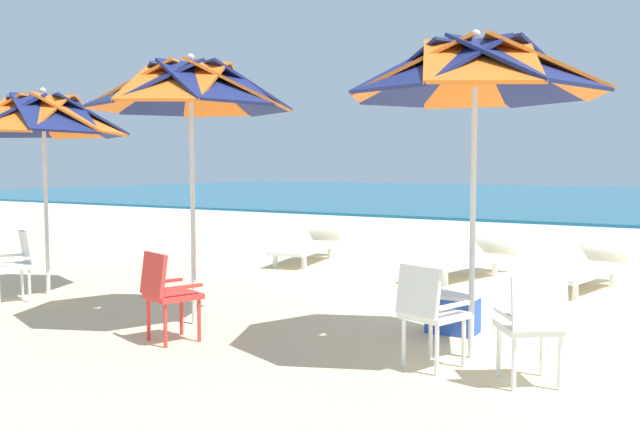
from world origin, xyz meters
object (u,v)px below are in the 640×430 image
(beach_umbrella_0, at_px, (475,73))
(plastic_chair_2, at_px, (167,291))
(beach_umbrella_1, at_px, (191,90))
(sun_lounger_2, at_px, (464,259))
(beach_umbrella_2, at_px, (44,118))
(plastic_chair_3, at_px, (16,261))
(plastic_chair_1, at_px, (429,309))
(sun_lounger_3, at_px, (308,246))
(sun_lounger_1, at_px, (581,269))
(cooler_box, at_px, (453,313))
(plastic_chair_0, at_px, (533,322))

(beach_umbrella_0, height_order, plastic_chair_2, beach_umbrella_0)
(beach_umbrella_0, bearing_deg, beach_umbrella_1, -174.56)
(beach_umbrella_0, xyz_separation_m, sun_lounger_2, (-1.52, 4.09, -2.18))
(beach_umbrella_2, relative_size, plastic_chair_3, 3.09)
(plastic_chair_1, relative_size, sun_lounger_3, 0.39)
(sun_lounger_1, bearing_deg, cooler_box, -100.81)
(beach_umbrella_0, xyz_separation_m, plastic_chair_1, (-0.20, -0.49, -1.97))
(plastic_chair_3, relative_size, sun_lounger_2, 0.39)
(sun_lounger_1, height_order, cooler_box, sun_lounger_1)
(beach_umbrella_0, xyz_separation_m, plastic_chair_2, (-2.65, -0.98, -1.97))
(beach_umbrella_0, bearing_deg, plastic_chair_0, -38.18)
(sun_lounger_3, bearing_deg, plastic_chair_0, -43.72)
(plastic_chair_2, bearing_deg, cooler_box, 38.82)
(plastic_chair_3, bearing_deg, beach_umbrella_0, 4.83)
(beach_umbrella_0, height_order, sun_lounger_3, beach_umbrella_0)
(beach_umbrella_0, height_order, sun_lounger_1, beach_umbrella_0)
(plastic_chair_0, relative_size, sun_lounger_1, 0.39)
(cooler_box, bearing_deg, plastic_chair_3, -166.41)
(plastic_chair_1, height_order, sun_lounger_3, plastic_chair_1)
(sun_lounger_1, xyz_separation_m, cooler_box, (-0.62, -3.24, -0.08))
(beach_umbrella_0, distance_m, plastic_chair_0, 2.14)
(beach_umbrella_0, distance_m, beach_umbrella_1, 2.95)
(beach_umbrella_0, distance_m, cooler_box, 2.44)
(plastic_chair_3, relative_size, sun_lounger_1, 0.39)
(sun_lounger_1, bearing_deg, plastic_chair_1, -94.54)
(sun_lounger_1, distance_m, sun_lounger_3, 4.63)
(plastic_chair_0, height_order, beach_umbrella_2, beach_umbrella_2)
(plastic_chair_2, bearing_deg, plastic_chair_3, 170.47)
(plastic_chair_0, distance_m, plastic_chair_1, 0.85)
(beach_umbrella_2, relative_size, sun_lounger_3, 1.20)
(plastic_chair_1, relative_size, plastic_chair_3, 1.00)
(plastic_chair_2, distance_m, sun_lounger_1, 5.75)
(plastic_chair_0, xyz_separation_m, plastic_chair_3, (-6.32, 0.04, 0.00))
(plastic_chair_1, xyz_separation_m, sun_lounger_3, (-4.26, 4.86, -0.22))
(beach_umbrella_1, bearing_deg, plastic_chair_1, -4.41)
(sun_lounger_1, bearing_deg, sun_lounger_3, 175.68)
(beach_umbrella_1, distance_m, plastic_chair_2, 2.11)
(beach_umbrella_1, bearing_deg, sun_lounger_2, 71.97)
(plastic_chair_0, bearing_deg, cooler_box, 130.66)
(beach_umbrella_0, xyz_separation_m, sun_lounger_3, (-4.45, 4.37, -2.18))
(cooler_box, bearing_deg, sun_lounger_2, 107.73)
(beach_umbrella_0, bearing_deg, plastic_chair_3, -175.17)
(plastic_chair_1, distance_m, beach_umbrella_1, 3.38)
(beach_umbrella_0, bearing_deg, plastic_chair_1, -111.81)
(beach_umbrella_2, height_order, sun_lounger_1, beach_umbrella_2)
(plastic_chair_0, distance_m, sun_lounger_1, 4.57)
(beach_umbrella_2, xyz_separation_m, cooler_box, (5.27, 0.75, -2.09))
(plastic_chair_1, height_order, cooler_box, plastic_chair_1)
(beach_umbrella_0, distance_m, sun_lounger_2, 4.88)
(sun_lounger_1, distance_m, sun_lounger_2, 1.68)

